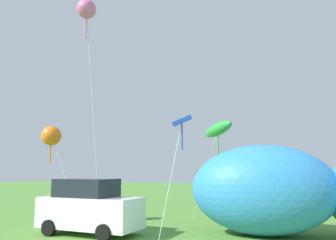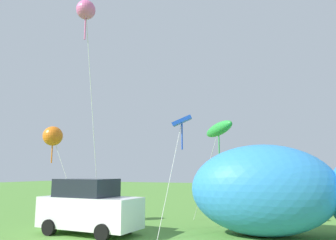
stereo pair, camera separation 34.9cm
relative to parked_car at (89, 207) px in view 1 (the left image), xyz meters
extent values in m
cube|color=white|center=(0.05, 0.00, -0.20)|extent=(4.17, 1.84, 1.20)
cube|color=#1E232D|center=(-0.16, 0.00, 0.76)|extent=(2.32, 1.64, 0.72)
cylinder|color=black|center=(1.35, 0.80, -0.75)|extent=(0.62, 0.26, 0.61)
cylinder|color=black|center=(1.30, -0.88, -0.75)|extent=(0.62, 0.26, 0.61)
cylinder|color=black|center=(-1.21, 0.88, -0.75)|extent=(0.62, 0.26, 0.61)
cylinder|color=black|center=(-1.26, -0.80, -0.75)|extent=(0.62, 0.26, 0.61)
ellipsoid|color=#338CD8|center=(6.49, 2.41, 0.71)|extent=(6.08, 4.29, 3.53)
ellipsoid|color=white|center=(6.49, 2.41, -0.09)|extent=(3.95, 3.13, 1.59)
cylinder|color=silver|center=(3.36, 5.00, 1.21)|extent=(1.73, 0.99, 4.54)
ellipsoid|color=green|center=(4.21, 4.52, 3.47)|extent=(2.22, 2.47, 0.87)
cylinder|color=green|center=(4.21, 4.52, 2.77)|extent=(0.06, 0.06, 1.20)
cylinder|color=silver|center=(-2.18, 1.15, 1.03)|extent=(1.93, 0.12, 4.18)
sphere|color=orange|center=(-3.13, 1.10, 3.11)|extent=(0.95, 0.95, 0.95)
cylinder|color=orange|center=(-3.13, 1.10, 2.41)|extent=(0.06, 0.06, 1.20)
cylinder|color=silver|center=(3.06, 1.24, 1.31)|extent=(0.04, 2.52, 4.74)
cube|color=blue|center=(3.07, 2.48, 3.67)|extent=(1.14, 1.12, 0.57)
cylinder|color=blue|center=(3.07, 2.48, 2.97)|extent=(0.06, 0.06, 1.20)
cylinder|color=silver|center=(0.36, -0.45, 3.50)|extent=(0.51, 0.85, 9.11)
sphere|color=pink|center=(0.12, -0.86, 8.05)|extent=(0.79, 0.79, 0.79)
cylinder|color=pink|center=(0.12, -0.86, 7.35)|extent=(0.06, 0.06, 1.20)
cylinder|color=brown|center=(4.92, 31.47, -0.38)|extent=(0.43, 0.43, 1.35)
cone|color=#236028|center=(4.92, 31.47, 2.45)|extent=(2.37, 2.37, 4.32)
camera|label=1|loc=(8.06, -11.23, 1.41)|focal=35.00mm
camera|label=2|loc=(8.38, -11.10, 1.41)|focal=35.00mm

